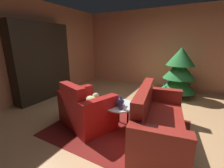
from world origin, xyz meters
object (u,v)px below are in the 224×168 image
armchair_red (86,110)px  couch_red (157,123)px  decorated_tree (179,72)px  book_stack_on_table (118,102)px  bookshelf_unit (46,64)px  coffee_table (120,107)px  bottle_on_table (121,104)px

armchair_red → couch_red: size_ratio=0.65×
armchair_red → decorated_tree: decorated_tree is taller
armchair_red → book_stack_on_table: bearing=20.4°
decorated_tree → bookshelf_unit: bearing=-150.8°
book_stack_on_table → decorated_tree: (0.79, 2.43, 0.24)m
bookshelf_unit → decorated_tree: (3.39, 1.89, -0.25)m
coffee_table → decorated_tree: 2.54m
bookshelf_unit → couch_red: (3.33, -0.57, -0.70)m
couch_red → book_stack_on_table: bearing=177.7°
couch_red → coffee_table: bearing=174.4°
bookshelf_unit → decorated_tree: bearing=29.2°
bookshelf_unit → bottle_on_table: size_ratio=9.01×
armchair_red → decorated_tree: 3.03m
coffee_table → bottle_on_table: bottle_on_table is taller
bookshelf_unit → decorated_tree: bookshelf_unit is taller
decorated_tree → couch_red: bearing=-91.3°
armchair_red → coffee_table: 0.67m
bookshelf_unit → armchair_red: size_ratio=1.75×
bookshelf_unit → couch_red: 3.45m
couch_red → coffee_table: 0.73m
armchair_red → bottle_on_table: bearing=9.5°
couch_red → decorated_tree: size_ratio=1.26×
coffee_table → decorated_tree: size_ratio=0.43×
bookshelf_unit → coffee_table: bearing=-10.8°
book_stack_on_table → decorated_tree: 2.57m
armchair_red → coffee_table: armchair_red is taller
bookshelf_unit → coffee_table: size_ratio=3.36×
couch_red → decorated_tree: 2.50m
couch_red → bottle_on_table: 0.68m
couch_red → decorated_tree: (0.06, 2.46, 0.45)m
bookshelf_unit → bottle_on_table: bookshelf_unit is taller
armchair_red → coffee_table: size_ratio=1.92×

